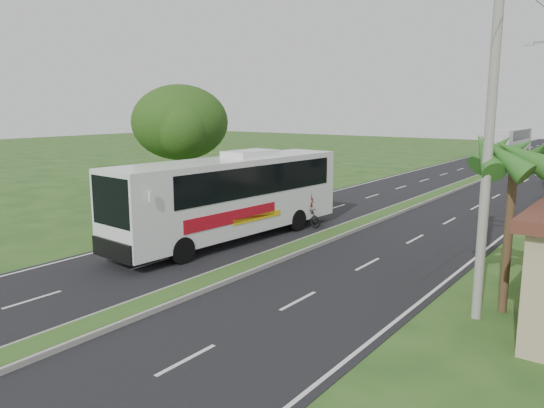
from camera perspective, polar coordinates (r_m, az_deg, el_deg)
The scene contains 11 objects.
ground at distance 19.38m, azimuth -5.93°, elevation -8.20°, with size 180.00×180.00×0.00m, color #24481A.
road_asphalt at distance 36.30m, azimuth 15.73°, elevation 0.27°, with size 14.00×160.00×0.02m, color black.
median_strip at distance 36.28m, azimuth 15.74°, elevation 0.41°, with size 1.20×160.00×0.18m.
lane_edge_left at distance 39.10m, azimuth 6.52°, elevation 1.29°, with size 0.12×160.00×0.01m, color silver.
lane_edge_right at distance 34.59m, azimuth 26.15°, elevation -0.92°, with size 0.12×160.00×0.01m, color silver.
palm_verge_a at distance 16.96m, azimuth 24.65°, elevation 4.64°, with size 2.40×2.40×5.45m.
shade_tree at distance 34.02m, azimuth -9.97°, elevation 8.36°, with size 6.30×6.00×7.54m.
utility_pole_a at distance 16.04m, azimuth 22.40°, elevation 7.87°, with size 1.60×0.28×11.00m.
coach_bus_main at distance 24.62m, azimuth -4.27°, elevation 1.28°, with size 3.60×12.92×4.12m.
coach_bus_far at distance 70.68m, azimuth 24.15°, elevation 6.15°, with size 2.75×12.09×3.52m.
motorcyclist at distance 27.44m, azimuth 3.85°, elevation -0.69°, with size 1.75×0.72×2.39m.
Camera 1 is at (12.39, -13.56, 6.18)m, focal length 35.00 mm.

